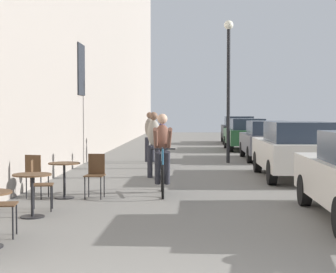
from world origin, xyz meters
TOP-DOWN VIEW (x-y plane):
  - cafe_table_mid at (-2.22, 4.62)m, footprint 0.64×0.64m
  - cafe_chair_mid_toward_street at (-2.29, 5.22)m, footprint 0.44×0.44m
  - cafe_table_far at (-2.14, 6.64)m, footprint 0.64×0.64m
  - cafe_chair_far_toward_street at (-2.71, 6.56)m, footprint 0.45×0.45m
  - cafe_chair_far_toward_wall at (-1.52, 6.71)m, footprint 0.40×0.40m
  - cyclist_on_bicycle at (-0.18, 7.30)m, footprint 0.52×1.76m
  - pedestrian_near at (-0.55, 10.16)m, footprint 0.34×0.24m
  - pedestrian_mid at (-0.44, 12.55)m, footprint 0.36×0.27m
  - pedestrian_far at (-0.99, 14.85)m, footprint 0.36×0.27m
  - street_lamp at (1.76, 14.52)m, footprint 0.32×0.32m
  - parked_car_second at (3.18, 10.05)m, footprint 1.81×4.24m
  - parked_car_third at (3.28, 15.71)m, footprint 1.75×4.06m
  - parked_car_fourth at (3.05, 20.99)m, footprint 1.78×4.15m
  - parked_car_fifth at (3.24, 26.70)m, footprint 1.94×4.38m

SIDE VIEW (x-z plane):
  - cafe_chair_mid_toward_street at x=-2.29m, z-range 0.07..0.96m
  - cafe_chair_far_toward_street at x=-2.71m, z-range 0.07..0.96m
  - cafe_chair_far_toward_wall at x=-1.52m, z-range 0.07..0.96m
  - cafe_table_mid at x=-2.22m, z-range 0.16..0.88m
  - cafe_table_far at x=-2.14m, z-range 0.16..0.88m
  - parked_car_third at x=3.28m, z-range 0.03..1.47m
  - parked_car_fourth at x=3.05m, z-range 0.03..1.50m
  - parked_car_second at x=3.18m, z-range 0.03..1.53m
  - parked_car_fifth at x=3.24m, z-range 0.03..1.57m
  - cyclist_on_bicycle at x=-0.18m, z-range -0.06..1.68m
  - pedestrian_mid at x=-0.44m, z-range 0.10..1.73m
  - pedestrian_near at x=-0.55m, z-range 0.11..1.87m
  - pedestrian_far at x=-0.99m, z-range 0.11..1.87m
  - street_lamp at x=1.76m, z-range 0.66..5.56m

